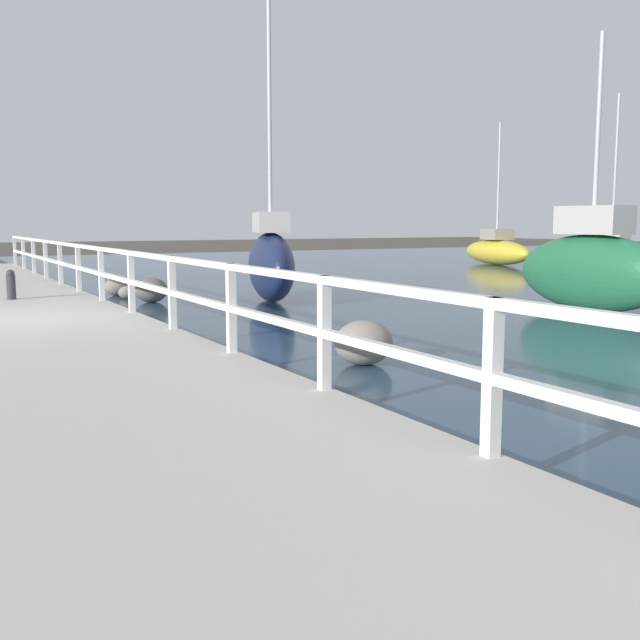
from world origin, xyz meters
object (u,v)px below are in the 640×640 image
(mooring_bollard, at_px, (11,284))
(sailboat_navy, at_px, (271,262))
(sailboat_teal, at_px, (611,254))
(sailboat_yellow, at_px, (497,250))
(sailboat_green, at_px, (592,268))

(mooring_bollard, xyz_separation_m, sailboat_navy, (5.51, -0.78, 0.35))
(mooring_bollard, distance_m, sailboat_navy, 5.58)
(mooring_bollard, height_order, sailboat_teal, sailboat_teal)
(mooring_bollard, relative_size, sailboat_teal, 0.09)
(mooring_bollard, relative_size, sailboat_yellow, 0.10)
(sailboat_green, bearing_deg, sailboat_teal, 36.40)
(mooring_bollard, distance_m, sailboat_green, 11.87)
(sailboat_teal, bearing_deg, sailboat_yellow, 102.47)
(sailboat_navy, bearing_deg, mooring_bollard, -169.86)
(sailboat_navy, xyz_separation_m, sailboat_yellow, (14.85, 8.93, -0.30))
(mooring_bollard, height_order, sailboat_yellow, sailboat_yellow)
(sailboat_navy, bearing_deg, sailboat_teal, 32.15)
(sailboat_green, bearing_deg, sailboat_navy, 131.91)
(sailboat_teal, bearing_deg, sailboat_navy, -168.18)
(sailboat_yellow, distance_m, sailboat_teal, 5.10)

